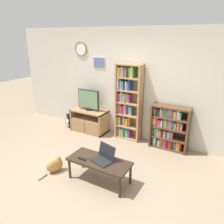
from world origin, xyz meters
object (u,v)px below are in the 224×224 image
object	(u,v)px
bookshelf_tall	(127,103)
bookshelf_short	(168,128)
tv_stand	(89,121)
laptop	(104,157)
television	(89,100)
cat	(55,165)
coffee_table	(99,163)
penguin_figurine	(69,121)
remote_near_laptop	(82,159)

from	to	relation	value
bookshelf_tall	bookshelf_short	bearing A→B (deg)	-0.92
tv_stand	laptop	size ratio (longest dim) A/B	2.19
television	cat	xyz separation A→B (m)	(0.53, -1.84, -0.71)
bookshelf_short	coffee_table	size ratio (longest dim) A/B	0.91
tv_stand	cat	xyz separation A→B (m)	(0.51, -1.82, -0.15)
cat	tv_stand	bearing A→B (deg)	128.35
coffee_table	laptop	size ratio (longest dim) A/B	2.54
television	coffee_table	bearing A→B (deg)	-50.05
cat	penguin_figurine	xyz separation A→B (m)	(-1.15, 1.76, 0.05)
tv_stand	penguin_figurine	size ratio (longest dim) A/B	2.32
television	laptop	bearing A→B (deg)	-48.03
bookshelf_short	remote_near_laptop	world-z (taller)	bookshelf_short
bookshelf_tall	remote_near_laptop	size ratio (longest dim) A/B	11.23
tv_stand	laptop	distance (m)	2.16
tv_stand	cat	bearing A→B (deg)	-74.26
bookshelf_short	cat	bearing A→B (deg)	-128.18
coffee_table	cat	xyz separation A→B (m)	(-0.87, -0.17, -0.22)
bookshelf_short	laptop	world-z (taller)	bookshelf_short
laptop	remote_near_laptop	xyz separation A→B (m)	(-0.33, -0.16, -0.05)
remote_near_laptop	penguin_figurine	distance (m)	2.45
cat	penguin_figurine	bearing A→B (deg)	145.93
television	penguin_figurine	world-z (taller)	television
coffee_table	penguin_figurine	size ratio (longest dim) A/B	2.69
bookshelf_short	cat	xyz separation A→B (m)	(-1.53, -1.95, -0.34)
bookshelf_short	penguin_figurine	xyz separation A→B (m)	(-2.69, -0.20, -0.30)
bookshelf_short	remote_near_laptop	distance (m)	2.11
bookshelf_short	laptop	size ratio (longest dim) A/B	2.31
tv_stand	remote_near_laptop	bearing A→B (deg)	-57.78
penguin_figurine	television	bearing A→B (deg)	8.03
tv_stand	bookshelf_tall	bearing A→B (deg)	8.08
remote_near_laptop	tv_stand	bearing A→B (deg)	-145.52
laptop	penguin_figurine	distance (m)	2.61
remote_near_laptop	laptop	bearing A→B (deg)	118.54
television	coffee_table	size ratio (longest dim) A/B	0.56
laptop	remote_near_laptop	bearing A→B (deg)	-138.18
tv_stand	television	xyz separation A→B (m)	(-0.02, 0.02, 0.55)
coffee_table	penguin_figurine	bearing A→B (deg)	141.97
coffee_table	bookshelf_tall	bearing A→B (deg)	101.31
remote_near_laptop	coffee_table	bearing A→B (deg)	115.72
tv_stand	remote_near_laptop	distance (m)	2.09
bookshelf_tall	bookshelf_short	size ratio (longest dim) A/B	1.84
cat	remote_near_laptop	bearing A→B (deg)	27.94
coffee_table	cat	distance (m)	0.91
remote_near_laptop	penguin_figurine	bearing A→B (deg)	-131.84
laptop	penguin_figurine	xyz separation A→B (m)	(-2.08, 1.54, -0.29)
television	remote_near_laptop	size ratio (longest dim) A/B	3.79
remote_near_laptop	cat	bearing A→B (deg)	-82.40
bookshelf_tall	laptop	distance (m)	1.85
television	bookshelf_tall	bearing A→B (deg)	6.78
television	bookshelf_short	distance (m)	2.10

